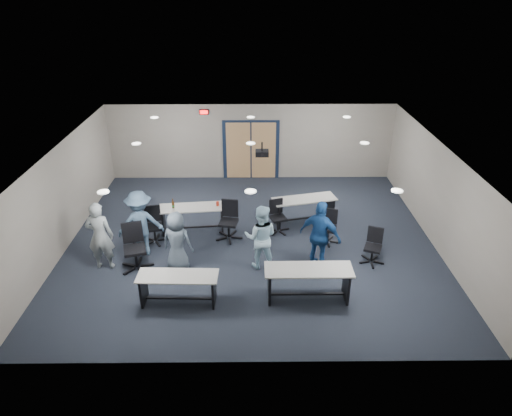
{
  "coord_description": "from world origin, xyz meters",
  "views": [
    {
      "loc": [
        0.03,
        -10.93,
        6.57
      ],
      "look_at": [
        0.13,
        -0.3,
        1.17
      ],
      "focal_mm": 32.0,
      "sensor_mm": 36.0,
      "label": 1
    }
  ],
  "objects_px": {
    "table_back_left": "(192,214)",
    "person_plaid": "(177,242)",
    "chair_loose_left": "(135,248)",
    "chair_back_c": "(278,217)",
    "chair_back_d": "(329,227)",
    "person_gray": "(100,236)",
    "table_back_right": "(304,206)",
    "person_back": "(140,224)",
    "chair_back_a": "(154,226)",
    "chair_loose_right": "(373,247)",
    "table_front_right": "(308,278)",
    "chair_back_b": "(228,221)",
    "person_navy": "(320,236)",
    "person_lightblue": "(261,237)",
    "table_front_left": "(178,284)"
  },
  "relations": [
    {
      "from": "table_back_right",
      "to": "person_lightblue",
      "type": "distance_m",
      "value": 2.73
    },
    {
      "from": "chair_back_d",
      "to": "person_gray",
      "type": "xyz_separation_m",
      "value": [
        -5.82,
        -1.15,
        0.43
      ]
    },
    {
      "from": "person_back",
      "to": "person_navy",
      "type": "bearing_deg",
      "value": 157.38
    },
    {
      "from": "chair_back_c",
      "to": "person_lightblue",
      "type": "height_order",
      "value": "person_lightblue"
    },
    {
      "from": "person_navy",
      "to": "person_back",
      "type": "bearing_deg",
      "value": 23.49
    },
    {
      "from": "person_gray",
      "to": "person_lightblue",
      "type": "relative_size",
      "value": 1.07
    },
    {
      "from": "chair_back_a",
      "to": "table_back_left",
      "type": "bearing_deg",
      "value": 20.31
    },
    {
      "from": "table_front_left",
      "to": "table_front_right",
      "type": "xyz_separation_m",
      "value": [
        2.9,
        0.12,
        0.05
      ]
    },
    {
      "from": "chair_loose_left",
      "to": "chair_back_c",
      "type": "bearing_deg",
      "value": 10.08
    },
    {
      "from": "person_lightblue",
      "to": "person_navy",
      "type": "distance_m",
      "value": 1.45
    },
    {
      "from": "chair_back_b",
      "to": "chair_loose_left",
      "type": "height_order",
      "value": "chair_loose_left"
    },
    {
      "from": "chair_back_c",
      "to": "person_lightblue",
      "type": "xyz_separation_m",
      "value": [
        -0.53,
        -1.74,
        0.37
      ]
    },
    {
      "from": "chair_loose_left",
      "to": "person_plaid",
      "type": "height_order",
      "value": "person_plaid"
    },
    {
      "from": "table_back_left",
      "to": "person_navy",
      "type": "relative_size",
      "value": 1.05
    },
    {
      "from": "table_front_left",
      "to": "chair_loose_right",
      "type": "xyz_separation_m",
      "value": [
        4.71,
        1.56,
        -0.02
      ]
    },
    {
      "from": "table_back_left",
      "to": "person_plaid",
      "type": "distance_m",
      "value": 1.97
    },
    {
      "from": "table_back_right",
      "to": "person_plaid",
      "type": "xyz_separation_m",
      "value": [
        -3.38,
        -2.47,
        0.27
      ]
    },
    {
      "from": "table_back_left",
      "to": "chair_back_c",
      "type": "distance_m",
      "value": 2.45
    },
    {
      "from": "chair_back_d",
      "to": "person_navy",
      "type": "distance_m",
      "value": 1.36
    },
    {
      "from": "person_gray",
      "to": "person_plaid",
      "type": "distance_m",
      "value": 1.9
    },
    {
      "from": "table_back_left",
      "to": "person_lightblue",
      "type": "xyz_separation_m",
      "value": [
        1.92,
        -1.84,
        0.32
      ]
    },
    {
      "from": "table_back_right",
      "to": "chair_back_d",
      "type": "bearing_deg",
      "value": -79.22
    },
    {
      "from": "table_back_right",
      "to": "person_gray",
      "type": "xyz_separation_m",
      "value": [
        -5.28,
        -2.36,
        0.39
      ]
    },
    {
      "from": "chair_back_b",
      "to": "chair_back_c",
      "type": "relative_size",
      "value": 1.16
    },
    {
      "from": "person_plaid",
      "to": "table_back_left",
      "type": "bearing_deg",
      "value": -78.45
    },
    {
      "from": "chair_back_c",
      "to": "person_plaid",
      "type": "xyz_separation_m",
      "value": [
        -2.58,
        -1.85,
        0.31
      ]
    },
    {
      "from": "table_back_right",
      "to": "person_back",
      "type": "height_order",
      "value": "person_back"
    },
    {
      "from": "chair_back_b",
      "to": "person_navy",
      "type": "height_order",
      "value": "person_navy"
    },
    {
      "from": "chair_back_d",
      "to": "person_gray",
      "type": "relative_size",
      "value": 0.52
    },
    {
      "from": "chair_back_a",
      "to": "chair_back_b",
      "type": "height_order",
      "value": "chair_back_b"
    },
    {
      "from": "chair_back_d",
      "to": "chair_loose_right",
      "type": "relative_size",
      "value": 1.01
    },
    {
      "from": "table_back_left",
      "to": "person_gray",
      "type": "xyz_separation_m",
      "value": [
        -2.03,
        -1.85,
        0.38
      ]
    },
    {
      "from": "table_front_left",
      "to": "table_front_right",
      "type": "bearing_deg",
      "value": 4.11
    },
    {
      "from": "table_front_left",
      "to": "chair_loose_right",
      "type": "bearing_deg",
      "value": 20.15
    },
    {
      "from": "chair_back_c",
      "to": "person_back",
      "type": "xyz_separation_m",
      "value": [
        -3.63,
        -1.12,
        0.42
      ]
    },
    {
      "from": "chair_back_b",
      "to": "person_navy",
      "type": "distance_m",
      "value": 2.76
    },
    {
      "from": "table_back_left",
      "to": "chair_loose_right",
      "type": "distance_m",
      "value": 5.07
    },
    {
      "from": "table_front_right",
      "to": "chair_back_b",
      "type": "bearing_deg",
      "value": 125.15
    },
    {
      "from": "table_front_right",
      "to": "person_gray",
      "type": "xyz_separation_m",
      "value": [
        -4.99,
        1.31,
        0.36
      ]
    },
    {
      "from": "table_back_right",
      "to": "chair_loose_right",
      "type": "xyz_separation_m",
      "value": [
        1.52,
        -2.22,
        -0.05
      ]
    },
    {
      "from": "chair_back_d",
      "to": "person_gray",
      "type": "height_order",
      "value": "person_gray"
    },
    {
      "from": "table_front_left",
      "to": "table_back_right",
      "type": "distance_m",
      "value": 4.95
    },
    {
      "from": "person_plaid",
      "to": "person_navy",
      "type": "distance_m",
      "value": 3.51
    },
    {
      "from": "chair_back_c",
      "to": "person_navy",
      "type": "bearing_deg",
      "value": -81.74
    },
    {
      "from": "table_back_right",
      "to": "chair_back_c",
      "type": "xyz_separation_m",
      "value": [
        -0.8,
        -0.62,
        -0.04
      ]
    },
    {
      "from": "table_back_right",
      "to": "person_lightblue",
      "type": "relative_size",
      "value": 1.16
    },
    {
      "from": "chair_loose_right",
      "to": "table_back_right",
      "type": "bearing_deg",
      "value": 146.39
    },
    {
      "from": "table_front_left",
      "to": "chair_back_b",
      "type": "distance_m",
      "value": 2.97
    },
    {
      "from": "person_gray",
      "to": "chair_loose_left",
      "type": "bearing_deg",
      "value": 174.69
    },
    {
      "from": "person_plaid",
      "to": "table_front_left",
      "type": "bearing_deg",
      "value": 113.74
    }
  ]
}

